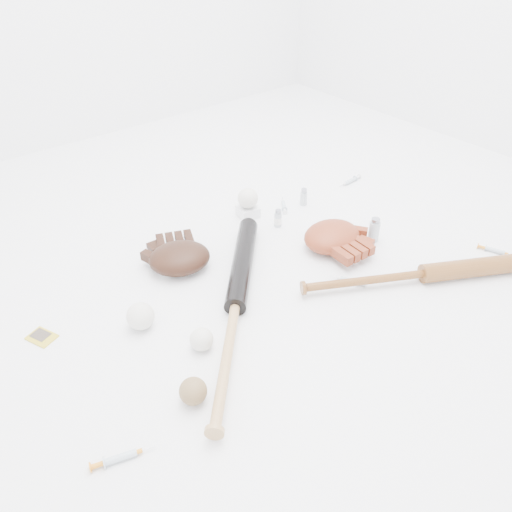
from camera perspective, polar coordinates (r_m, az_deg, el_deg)
bat_dark at (r=1.50m, az=-2.38°, el=-5.69°), size 0.69×0.72×0.07m
bat_wood at (r=1.71m, az=18.71°, el=-1.92°), size 0.80×0.48×0.06m
glove_dark at (r=1.69m, az=-8.74°, el=-0.18°), size 0.32×0.32×0.09m
glove_tan at (r=1.80m, az=8.67°, el=2.26°), size 0.27×0.27×0.09m
trading_card at (r=1.57m, az=-23.28°, el=-8.52°), size 0.08×0.10×0.00m
pedestal at (r=1.97m, az=-0.93°, el=5.10°), size 0.09×0.09×0.04m
baseball_on_pedestal at (r=1.94m, az=-0.95°, el=6.63°), size 0.08×0.08×0.08m
baseball_left at (r=1.49m, az=-13.06°, el=-6.72°), size 0.08×0.08×0.08m
baseball_upper at (r=1.67m, az=-10.11°, el=-0.99°), size 0.08×0.08×0.08m
baseball_mid at (r=1.41m, az=-6.24°, el=-9.45°), size 0.07×0.07×0.07m
baseball_aged at (r=1.29m, az=-7.20°, el=-15.07°), size 0.07×0.07×0.07m
syringe_0 at (r=1.24m, az=-15.21°, el=-21.33°), size 0.16×0.07×0.02m
syringe_1 at (r=1.66m, az=10.64°, el=-2.76°), size 0.08×0.13×0.02m
syringe_2 at (r=2.04m, az=3.19°, el=5.79°), size 0.10×0.12×0.02m
syringe_3 at (r=1.96m, az=25.66°, el=0.56°), size 0.07×0.14×0.02m
syringe_4 at (r=2.26m, az=10.74°, el=8.43°), size 0.15×0.04×0.02m
vial_0 at (r=2.05m, az=-1.38°, el=6.76°), size 0.02×0.02×0.06m
vial_1 at (r=2.05m, az=5.47°, el=6.76°), size 0.03×0.03×0.07m
vial_2 at (r=1.90m, az=2.53°, el=4.35°), size 0.03×0.03×0.07m
vial_3 at (r=1.86m, az=13.36°, el=2.96°), size 0.04×0.04×0.09m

